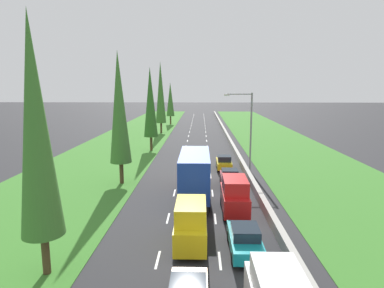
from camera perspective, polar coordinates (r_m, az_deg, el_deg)
The scene contains 17 objects.
ground_plane at distance 62.98m, azimuth 0.90°, elevation 0.98°, with size 300.00×300.00×0.00m, color #28282B.
grass_verge_left at distance 64.36m, azimuth -10.44°, elevation 1.03°, with size 14.00×140.00×0.04m, color #387528.
grass_verge_right at distance 64.45m, azimuth 13.77°, elevation 0.92°, with size 14.00×140.00×0.04m, color #387528.
median_barrier at distance 63.12m, azimuth 6.08°, elevation 1.34°, with size 0.44×120.00×0.85m, color #9E9B93.
lane_markings at distance 62.98m, azimuth 0.90°, elevation 0.99°, with size 3.64×116.00×0.01m.
teal_sedan_right_lane at distance 20.44m, azimuth 9.07°, elevation -15.87°, with size 1.82×4.50×1.64m.
red_van_right_lane at distance 25.99m, azimuth 7.32°, elevation -8.75°, with size 1.96×4.90×2.82m.
maroon_hatchback_right_lane at distance 32.92m, azimuth 6.46°, elevation -5.76°, with size 1.74×3.90×1.72m.
yellow_van_centre_lane at distance 20.80m, azimuth -0.18°, elevation -13.50°, with size 1.96×4.90×2.82m.
yellow_hatchback_right_lane at distance 39.19m, azimuth 5.52°, elevation -3.22°, with size 1.74×3.90×1.72m.
blue_box_truck_centre_lane at distance 28.78m, azimuth 0.49°, elevation -5.20°, with size 2.46×9.40×4.18m.
poplar_tree_nearest at distance 17.72m, azimuth -25.32°, elevation 2.60°, with size 2.13×2.13×13.28m.
poplar_tree_second at distance 33.17m, azimuth -12.43°, elevation 6.08°, with size 2.13×2.13×13.13m.
poplar_tree_third at distance 50.32m, azimuth -7.18°, elevation 7.12°, with size 2.12×2.12×12.61m.
poplar_tree_fourth at distance 69.97m, azimuth -5.42°, elevation 8.81°, with size 2.17×2.17×14.89m.
poplar_tree_fifth at distance 86.53m, azimuth -3.75°, elevation 7.66°, with size 2.07×2.07×10.86m.
street_light_mast at distance 38.15m, azimuth 9.61°, elevation 3.03°, with size 3.20×0.28×9.00m.
Camera 1 is at (0.63, -2.24, 9.62)m, focal length 31.00 mm.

